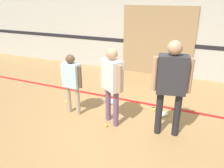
{
  "coord_description": "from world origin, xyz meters",
  "views": [
    {
      "loc": [
        1.4,
        -3.65,
        2.44
      ],
      "look_at": [
        -0.13,
        -0.07,
        0.86
      ],
      "focal_mm": 35.0,
      "sensor_mm": 36.0,
      "label": 1
    }
  ],
  "objects_px": {
    "racket_second_spare": "(111,101)",
    "tennis_ball_by_spare_racket": "(154,110)",
    "racket_spare_on_floor": "(162,113)",
    "tennis_ball_stray_right": "(115,120)",
    "person_instructor": "(112,79)",
    "person_student_right": "(172,80)",
    "tennis_ball_near_instructor": "(106,125)",
    "person_student_left": "(72,78)",
    "tennis_ball_stray_left": "(67,101)"
  },
  "relations": [
    {
      "from": "tennis_ball_stray_right",
      "to": "tennis_ball_by_spare_racket",
      "type": "bearing_deg",
      "value": 49.05
    },
    {
      "from": "person_student_left",
      "to": "racket_second_spare",
      "type": "xyz_separation_m",
      "value": [
        0.52,
        0.85,
        -0.82
      ]
    },
    {
      "from": "tennis_ball_by_spare_racket",
      "to": "person_instructor",
      "type": "bearing_deg",
      "value": -130.39
    },
    {
      "from": "tennis_ball_near_instructor",
      "to": "tennis_ball_stray_left",
      "type": "height_order",
      "value": "same"
    },
    {
      "from": "person_instructor",
      "to": "racket_second_spare",
      "type": "relative_size",
      "value": 3.03
    },
    {
      "from": "tennis_ball_by_spare_racket",
      "to": "tennis_ball_stray_left",
      "type": "height_order",
      "value": "same"
    },
    {
      "from": "person_instructor",
      "to": "person_student_right",
      "type": "relative_size",
      "value": 0.88
    },
    {
      "from": "racket_spare_on_floor",
      "to": "tennis_ball_near_instructor",
      "type": "xyz_separation_m",
      "value": [
        -0.92,
        -0.96,
        0.02
      ]
    },
    {
      "from": "person_student_right",
      "to": "racket_second_spare",
      "type": "bearing_deg",
      "value": -40.83
    },
    {
      "from": "tennis_ball_stray_left",
      "to": "racket_spare_on_floor",
      "type": "bearing_deg",
      "value": 9.71
    },
    {
      "from": "person_student_right",
      "to": "racket_second_spare",
      "type": "height_order",
      "value": "person_student_right"
    },
    {
      "from": "person_student_left",
      "to": "racket_spare_on_floor",
      "type": "relative_size",
      "value": 2.97
    },
    {
      "from": "tennis_ball_stray_right",
      "to": "person_student_right",
      "type": "bearing_deg",
      "value": -1.37
    },
    {
      "from": "person_instructor",
      "to": "tennis_ball_by_spare_racket",
      "type": "height_order",
      "value": "person_instructor"
    },
    {
      "from": "racket_spare_on_floor",
      "to": "tennis_ball_near_instructor",
      "type": "relative_size",
      "value": 6.85
    },
    {
      "from": "person_student_left",
      "to": "racket_second_spare",
      "type": "bearing_deg",
      "value": 63.42
    },
    {
      "from": "tennis_ball_stray_left",
      "to": "tennis_ball_stray_right",
      "type": "relative_size",
      "value": 1.0
    },
    {
      "from": "person_instructor",
      "to": "tennis_ball_stray_left",
      "type": "distance_m",
      "value": 1.7
    },
    {
      "from": "tennis_ball_near_instructor",
      "to": "tennis_ball_stray_left",
      "type": "bearing_deg",
      "value": 156.44
    },
    {
      "from": "racket_spare_on_floor",
      "to": "tennis_ball_stray_right",
      "type": "distance_m",
      "value": 1.09
    },
    {
      "from": "person_student_left",
      "to": "tennis_ball_stray_right",
      "type": "distance_m",
      "value": 1.26
    },
    {
      "from": "person_instructor",
      "to": "tennis_ball_near_instructor",
      "type": "height_order",
      "value": "person_instructor"
    },
    {
      "from": "racket_second_spare",
      "to": "racket_spare_on_floor",
      "type": "bearing_deg",
      "value": -144.15
    },
    {
      "from": "racket_spare_on_floor",
      "to": "tennis_ball_stray_right",
      "type": "xyz_separation_m",
      "value": [
        -0.83,
        -0.7,
        0.02
      ]
    },
    {
      "from": "racket_spare_on_floor",
      "to": "racket_second_spare",
      "type": "height_order",
      "value": "same"
    },
    {
      "from": "person_student_right",
      "to": "racket_spare_on_floor",
      "type": "xyz_separation_m",
      "value": [
        -0.22,
        0.72,
        -1.09
      ]
    },
    {
      "from": "person_instructor",
      "to": "person_student_right",
      "type": "distance_m",
      "value": 1.11
    },
    {
      "from": "person_student_left",
      "to": "person_student_right",
      "type": "distance_m",
      "value": 2.04
    },
    {
      "from": "racket_spare_on_floor",
      "to": "person_student_right",
      "type": "bearing_deg",
      "value": 147.01
    },
    {
      "from": "person_instructor",
      "to": "tennis_ball_stray_right",
      "type": "xyz_separation_m",
      "value": [
        0.04,
        0.07,
        -0.93
      ]
    },
    {
      "from": "tennis_ball_near_instructor",
      "to": "racket_spare_on_floor",
      "type": "bearing_deg",
      "value": 46.29
    },
    {
      "from": "tennis_ball_by_spare_racket",
      "to": "tennis_ball_stray_right",
      "type": "bearing_deg",
      "value": -130.95
    },
    {
      "from": "tennis_ball_stray_right",
      "to": "racket_second_spare",
      "type": "bearing_deg",
      "value": 119.14
    },
    {
      "from": "tennis_ball_near_instructor",
      "to": "tennis_ball_by_spare_racket",
      "type": "distance_m",
      "value": 1.26
    },
    {
      "from": "racket_second_spare",
      "to": "tennis_ball_by_spare_racket",
      "type": "height_order",
      "value": "tennis_ball_by_spare_racket"
    },
    {
      "from": "person_student_right",
      "to": "racket_spare_on_floor",
      "type": "bearing_deg",
      "value": -84.93
    },
    {
      "from": "tennis_ball_near_instructor",
      "to": "tennis_ball_stray_right",
      "type": "distance_m",
      "value": 0.28
    },
    {
      "from": "person_instructor",
      "to": "racket_second_spare",
      "type": "xyz_separation_m",
      "value": [
        -0.4,
        0.87,
        -0.95
      ]
    },
    {
      "from": "person_student_left",
      "to": "tennis_ball_by_spare_racket",
      "type": "relative_size",
      "value": 20.31
    },
    {
      "from": "tennis_ball_stray_left",
      "to": "tennis_ball_by_spare_racket",
      "type": "bearing_deg",
      "value": 12.01
    },
    {
      "from": "person_student_right",
      "to": "tennis_ball_near_instructor",
      "type": "height_order",
      "value": "person_student_right"
    },
    {
      "from": "person_instructor",
      "to": "tennis_ball_by_spare_racket",
      "type": "distance_m",
      "value": 1.42
    },
    {
      "from": "tennis_ball_near_instructor",
      "to": "tennis_ball_stray_right",
      "type": "bearing_deg",
      "value": 71.95
    },
    {
      "from": "person_instructor",
      "to": "person_student_right",
      "type": "xyz_separation_m",
      "value": [
        1.1,
        0.04,
        0.14
      ]
    },
    {
      "from": "person_student_left",
      "to": "tennis_ball_stray_left",
      "type": "xyz_separation_m",
      "value": [
        -0.44,
        0.36,
        -0.8
      ]
    },
    {
      "from": "racket_second_spare",
      "to": "person_student_left",
      "type": "bearing_deg",
      "value": 99.29
    },
    {
      "from": "person_instructor",
      "to": "tennis_ball_by_spare_racket",
      "type": "bearing_deg",
      "value": 83.62
    },
    {
      "from": "tennis_ball_stray_left",
      "to": "tennis_ball_stray_right",
      "type": "height_order",
      "value": "same"
    },
    {
      "from": "person_student_right",
      "to": "person_student_left",
      "type": "bearing_deg",
      "value": -11.23
    },
    {
      "from": "tennis_ball_by_spare_racket",
      "to": "tennis_ball_stray_left",
      "type": "distance_m",
      "value": 2.11
    }
  ]
}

